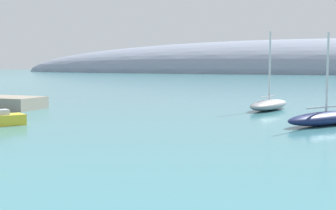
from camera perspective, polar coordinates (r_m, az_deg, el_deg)
The scene contains 3 objects.
distant_ridge at distance 240.30m, azimuth 17.82°, elevation 3.80°, with size 338.03×82.05×33.82m, color gray.
sailboat_navy_mid_mooring at distance 37.63m, azimuth 19.04°, elevation -1.50°, with size 6.53×8.06×7.13m.
sailboat_grey_end_of_line at distance 48.12m, azimuth 12.44°, elevation 0.09°, with size 4.13×8.12×7.99m.
Camera 1 is at (15.38, -3.40, 4.75)m, focal length 49.06 mm.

